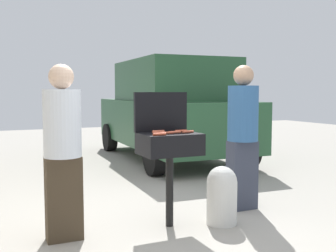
# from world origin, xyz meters

# --- Properties ---
(ground_plane) EXTENTS (24.00, 24.00, 0.00)m
(ground_plane) POSITION_xyz_m (0.00, 0.00, 0.00)
(ground_plane) COLOR #9E998E
(bbq_grill) EXTENTS (0.60, 0.44, 0.97)m
(bbq_grill) POSITION_xyz_m (0.12, 0.14, 0.82)
(bbq_grill) COLOR black
(bbq_grill) RESTS_ON ground
(grill_lid_open) EXTENTS (0.60, 0.05, 0.42)m
(grill_lid_open) POSITION_xyz_m (0.12, 0.36, 1.18)
(grill_lid_open) COLOR black
(grill_lid_open) RESTS_ON bbq_grill
(hot_dog_0) EXTENTS (0.13, 0.03, 0.03)m
(hot_dog_0) POSITION_xyz_m (-0.01, 0.12, 0.98)
(hot_dog_0) COLOR #B74C33
(hot_dog_0) RESTS_ON bbq_grill
(hot_dog_1) EXTENTS (0.13, 0.03, 0.03)m
(hot_dog_1) POSITION_xyz_m (0.28, 0.19, 0.98)
(hot_dog_1) COLOR #AD4228
(hot_dog_1) RESTS_ON bbq_grill
(hot_dog_2) EXTENTS (0.13, 0.03, 0.03)m
(hot_dog_2) POSITION_xyz_m (0.04, 0.25, 0.98)
(hot_dog_2) COLOR #C6593D
(hot_dog_2) RESTS_ON bbq_grill
(hot_dog_3) EXTENTS (0.13, 0.03, 0.03)m
(hot_dog_3) POSITION_xyz_m (0.16, 0.10, 0.98)
(hot_dog_3) COLOR #C6593D
(hot_dog_3) RESTS_ON bbq_grill
(hot_dog_4) EXTENTS (0.13, 0.04, 0.03)m
(hot_dog_4) POSITION_xyz_m (0.30, 0.09, 0.98)
(hot_dog_4) COLOR #C6593D
(hot_dog_4) RESTS_ON bbq_grill
(hot_dog_5) EXTENTS (0.13, 0.03, 0.03)m
(hot_dog_5) POSITION_xyz_m (0.06, 0.07, 0.98)
(hot_dog_5) COLOR #B74C33
(hot_dog_5) RESTS_ON bbq_grill
(hot_dog_6) EXTENTS (0.13, 0.03, 0.03)m
(hot_dog_6) POSITION_xyz_m (-0.07, -0.02, 0.98)
(hot_dog_6) COLOR #AD4228
(hot_dog_6) RESTS_ON bbq_grill
(hot_dog_7) EXTENTS (0.13, 0.04, 0.03)m
(hot_dog_7) POSITION_xyz_m (-0.04, 0.03, 0.98)
(hot_dog_7) COLOR #C6593D
(hot_dog_7) RESTS_ON bbq_grill
(propane_tank) EXTENTS (0.32, 0.32, 0.62)m
(propane_tank) POSITION_xyz_m (0.65, -0.03, 0.32)
(propane_tank) COLOR silver
(propane_tank) RESTS_ON ground
(person_left) EXTENTS (0.35, 0.35, 1.65)m
(person_left) POSITION_xyz_m (-0.95, 0.20, 0.89)
(person_left) COLOR #3F3323
(person_left) RESTS_ON ground
(person_right) EXTENTS (0.36, 0.36, 1.70)m
(person_right) POSITION_xyz_m (1.16, 0.34, 0.93)
(person_right) COLOR #333847
(person_right) RESTS_ON ground
(parked_minivan) EXTENTS (2.20, 4.48, 2.02)m
(parked_minivan) POSITION_xyz_m (1.94, 3.99, 1.03)
(parked_minivan) COLOR #234C2D
(parked_minivan) RESTS_ON ground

